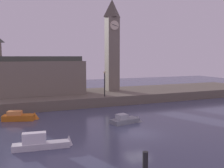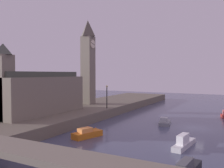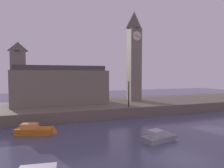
% 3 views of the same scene
% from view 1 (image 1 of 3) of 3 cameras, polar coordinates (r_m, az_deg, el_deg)
% --- Properties ---
extents(ground_plane, '(120.00, 120.00, 0.00)m').
position_cam_1_polar(ground_plane, '(26.55, 5.78, -10.99)').
color(ground_plane, '#474C66').
extents(far_embankment, '(70.00, 12.00, 1.50)m').
position_cam_1_polar(far_embankment, '(44.60, -6.34, -2.96)').
color(far_embankment, '#6B6051').
rests_on(far_embankment, ground).
extents(clock_tower, '(2.38, 2.42, 16.57)m').
position_cam_1_polar(clock_tower, '(47.33, 0.02, 8.91)').
color(clock_tower, slate).
rests_on(clock_tower, far_embankment).
extents(parliament_hall, '(15.02, 5.10, 9.89)m').
position_cam_1_polar(parliament_hall, '(43.91, -16.81, 1.83)').
color(parliament_hall, slate).
rests_on(parliament_hall, far_embankment).
extents(streetlamp, '(0.36, 0.36, 4.03)m').
position_cam_1_polar(streetlamp, '(40.00, -1.66, 0.72)').
color(streetlamp, black).
rests_on(streetlamp, far_embankment).
extents(boat_patrol_orange, '(4.64, 2.39, 1.30)m').
position_cam_1_polar(boat_patrol_orange, '(33.54, -19.48, -6.88)').
color(boat_patrol_orange, orange).
rests_on(boat_patrol_orange, ground).
extents(boat_cruiser_grey, '(4.29, 2.17, 1.23)m').
position_cam_1_polar(boat_cruiser_grey, '(30.59, 3.72, -7.97)').
color(boat_cruiser_grey, gray).
rests_on(boat_cruiser_grey, ground).
extents(boat_ferry_white, '(5.28, 1.53, 1.77)m').
position_cam_1_polar(boat_ferry_white, '(23.12, -14.72, -12.60)').
color(boat_ferry_white, silver).
rests_on(boat_ferry_white, ground).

